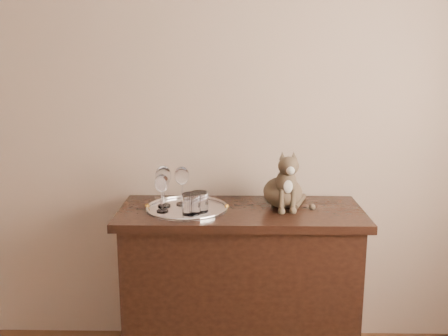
# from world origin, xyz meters

# --- Properties ---
(wall_back) EXTENTS (4.00, 0.10, 2.70)m
(wall_back) POSITION_xyz_m (0.00, 2.25, 1.35)
(wall_back) COLOR tan
(wall_back) RESTS_ON ground
(sideboard) EXTENTS (1.20, 0.50, 0.85)m
(sideboard) POSITION_xyz_m (0.60, 1.94, 0.42)
(sideboard) COLOR black
(sideboard) RESTS_ON ground
(tray) EXTENTS (0.40, 0.40, 0.01)m
(tray) POSITION_xyz_m (0.34, 1.93, 0.85)
(tray) COLOR white
(tray) RESTS_ON sideboard
(wine_glass_a) EXTENTS (0.08, 0.08, 0.20)m
(wine_glass_a) POSITION_xyz_m (0.22, 1.96, 0.96)
(wine_glass_a) COLOR white
(wine_glass_a) RESTS_ON tray
(wine_glass_b) EXTENTS (0.07, 0.07, 0.19)m
(wine_glass_b) POSITION_xyz_m (0.31, 1.99, 0.95)
(wine_glass_b) COLOR white
(wine_glass_b) RESTS_ON tray
(wine_glass_c) EXTENTS (0.07, 0.07, 0.18)m
(wine_glass_c) POSITION_xyz_m (0.22, 1.88, 0.95)
(wine_glass_c) COLOR silver
(wine_glass_c) RESTS_ON tray
(tumbler_a) EXTENTS (0.09, 0.09, 0.10)m
(tumbler_a) POSITION_xyz_m (0.40, 1.87, 0.91)
(tumbler_a) COLOR silver
(tumbler_a) RESTS_ON tray
(tumbler_b) EXTENTS (0.09, 0.09, 0.10)m
(tumbler_b) POSITION_xyz_m (0.37, 1.83, 0.91)
(tumbler_b) COLOR silver
(tumbler_b) RESTS_ON tray
(cat) EXTENTS (0.32, 0.31, 0.30)m
(cat) POSITION_xyz_m (0.81, 1.99, 1.00)
(cat) COLOR #4F3D2F
(cat) RESTS_ON sideboard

